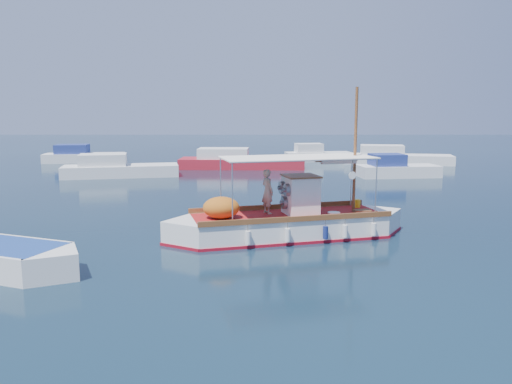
{
  "coord_description": "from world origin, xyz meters",
  "views": [
    {
      "loc": [
        -0.42,
        -17.18,
        4.51
      ],
      "look_at": [
        -0.42,
        0.0,
        1.72
      ],
      "focal_mm": 35.0,
      "sensor_mm": 36.0,
      "label": 1
    }
  ],
  "objects": [
    {
      "name": "bg_boat_nw",
      "position": [
        -10.08,
        17.24,
        0.49
      ],
      "size": [
        8.13,
        3.97,
        1.8
      ],
      "rotation": [
        0.0,
        0.0,
        0.21
      ],
      "color": "silver",
      "rests_on": "ground"
    },
    {
      "name": "bg_boat_ne",
      "position": [
        9.26,
        17.18,
        0.49
      ],
      "size": [
        5.7,
        2.83,
        1.8
      ],
      "rotation": [
        0.0,
        0.0,
        0.12
      ],
      "color": "silver",
      "rests_on": "ground"
    },
    {
      "name": "bg_boat_far_w",
      "position": [
        -15.93,
        27.08,
        0.49
      ],
      "size": [
        7.07,
        3.18,
        1.8
      ],
      "rotation": [
        0.0,
        0.0,
        0.13
      ],
      "color": "silver",
      "rests_on": "ground"
    },
    {
      "name": "bg_boat_n",
      "position": [
        -1.87,
        22.4,
        0.49
      ],
      "size": [
        9.9,
        3.12,
        1.8
      ],
      "rotation": [
        0.0,
        0.0,
        -0.03
      ],
      "color": "#A51B28",
      "rests_on": "ground"
    },
    {
      "name": "fishing_caique",
      "position": [
        0.7,
        0.42,
        0.49
      ],
      "size": [
        8.81,
        4.09,
        5.56
      ],
      "rotation": [
        0.0,
        0.0,
        0.26
      ],
      "color": "white",
      "rests_on": "ground"
    },
    {
      "name": "ground",
      "position": [
        0.0,
        0.0,
        0.0
      ],
      "size": [
        160.0,
        160.0,
        0.0
      ],
      "primitive_type": "plane",
      "color": "black",
      "rests_on": "ground"
    },
    {
      "name": "bg_boat_e",
      "position": [
        11.55,
        25.89,
        0.49
      ],
      "size": [
        9.36,
        4.23,
        1.8
      ],
      "rotation": [
        0.0,
        0.0,
        -0.19
      ],
      "color": "silver",
      "rests_on": "ground"
    },
    {
      "name": "bg_boat_far_n",
      "position": [
        5.08,
        28.38,
        0.49
      ],
      "size": [
        6.16,
        2.74,
        1.8
      ],
      "rotation": [
        0.0,
        0.0,
        0.13
      ],
      "color": "silver",
      "rests_on": "ground"
    }
  ]
}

